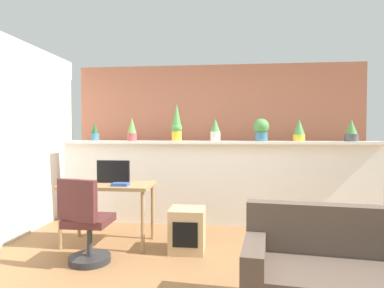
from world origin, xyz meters
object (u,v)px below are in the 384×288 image
Objects in this scene: potted_plant_0 at (95,133)px; potted_plant_1 at (132,129)px; potted_plant_5 at (299,130)px; potted_plant_4 at (261,129)px; book_on_desk at (120,184)px; potted_plant_2 at (177,124)px; potted_plant_6 at (351,131)px; side_cube_shelf at (187,230)px; desk at (108,191)px; couch at (352,283)px; tv_monitor at (113,172)px; potted_plant_3 at (215,130)px; office_chair at (86,228)px.

potted_plant_1 is (0.60, -0.04, 0.05)m from potted_plant_0.
potted_plant_1 is 2.47m from potted_plant_5.
potted_plant_5 is (3.08, 0.01, 0.03)m from potted_plant_0.
potted_plant_4 is at bearing -177.11° from potted_plant_5.
potted_plant_1 is at bearing 99.44° from book_on_desk.
potted_plant_2 is 1.79× the size of potted_plant_6.
potted_plant_1 is 0.70× the size of side_cube_shelf.
desk is 0.67× the size of couch.
potted_plant_4 is 0.54m from potted_plant_5.
potted_plant_2 is 1.72m from side_cube_shelf.
tv_monitor is (0.04, 0.08, 0.23)m from desk.
side_cube_shelf is 0.30× the size of couch.
potted_plant_4 reaches higher than potted_plant_5.
potted_plant_3 is 2.88m from couch.
tv_monitor is at bearing 126.41° from book_on_desk.
office_chair is (-3.21, -1.64, -1.01)m from potted_plant_6.
potted_plant_0 is at bearing 179.62° from potted_plant_4.
potted_plant_1 is at bearing 89.24° from office_chair.
tv_monitor reaches higher than office_chair.
potted_plant_4 reaches higher than tv_monitor.
potted_plant_6 is 2.81m from couch.
potted_plant_5 is at bearing 1.19° from potted_plant_1.
potted_plant_1 is at bearing -179.29° from potted_plant_4.
tv_monitor reaches higher than side_cube_shelf.
office_chair is at bearing -128.46° from potted_plant_3.
potted_plant_5 is at bearing 21.09° from tv_monitor.
potted_plant_1 is 1.32m from book_on_desk.
potted_plant_1 is at bearing 134.27° from couch.
desk is 1.10m from side_cube_shelf.
potted_plant_2 is 1.25m from potted_plant_4.
desk is at bearing 171.66° from side_cube_shelf.
potted_plant_3 is 1.68m from book_on_desk.
potted_plant_3 is 0.36× the size of office_chair.
potted_plant_4 is 0.79× the size of tv_monitor.
potted_plant_4 is (1.25, 0.02, -0.08)m from potted_plant_2.
potted_plant_0 is at bearing 123.59° from tv_monitor.
potted_plant_2 reaches higher than potted_plant_4.
potted_plant_3 is 2.31m from office_chair.
potted_plant_1 reaches higher than desk.
couch is (1.10, -2.41, -1.13)m from potted_plant_3.
potted_plant_2 is 1.70× the size of potted_plant_4.
desk is at bearing -162.81° from potted_plant_6.
potted_plant_4 reaches higher than book_on_desk.
potted_plant_0 is at bearing 178.22° from potted_plant_2.
side_cube_shelf is at bearing -104.09° from potted_plant_3.
desk is 2.65× the size of tv_monitor.
potted_plant_3 reaches higher than book_on_desk.
potted_plant_4 is 1.26m from potted_plant_6.
tv_monitor is at bearing 166.75° from side_cube_shelf.
side_cube_shelf is at bearing 0.05° from book_on_desk.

